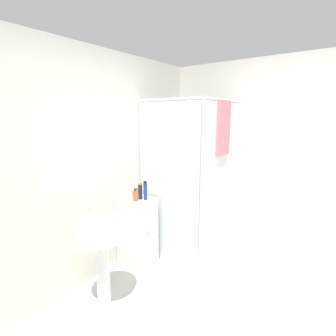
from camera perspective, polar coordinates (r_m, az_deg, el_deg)
The scene contains 8 objects.
wall_back at distance 2.88m, azimuth -16.89°, elevation -0.28°, with size 6.40×0.06×2.50m, color silver.
wall_right at distance 3.46m, azimuth 26.40°, elevation 0.90°, with size 0.06×6.40×2.50m, color silver.
shower_enclosure at distance 3.53m, azimuth 5.02°, elevation -9.80°, with size 0.92×0.95×2.00m.
vanity_cabinet at distance 3.32m, azimuth -6.61°, elevation -13.63°, with size 0.39×0.36×0.82m.
sink at distance 2.59m, azimuth -14.33°, elevation -15.02°, with size 0.47×0.47×0.98m.
soap_dispenser at distance 3.11m, azimuth -7.18°, elevation -6.00°, with size 0.07×0.07×0.15m.
shampoo_bottle_tall_black at distance 3.16m, azimuth -6.08°, elevation -5.01°, with size 0.05×0.05×0.20m.
shampoo_bottle_blue at distance 3.12m, azimuth -4.97°, elevation -4.97°, with size 0.04×0.04×0.23m.
Camera 1 is at (-1.67, -0.59, 1.80)m, focal length 28.00 mm.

